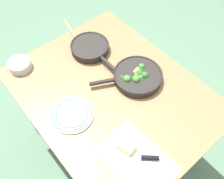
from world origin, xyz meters
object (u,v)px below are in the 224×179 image
grater_knife (142,158)px  prep_bowl_steel (20,65)px  wooden_spoon (77,39)px  cheese_block (126,146)px  skillet_eggs (90,48)px  skillet_broccoli (137,76)px  dinner_plate_stack (72,114)px

grater_knife → prep_bowl_steel: prep_bowl_steel is taller
wooden_spoon → cheese_block: (-0.77, 0.26, 0.01)m
cheese_block → skillet_eggs: bearing=-22.6°
wooden_spoon → prep_bowl_steel: bearing=-81.9°
skillet_broccoli → prep_bowl_steel: skillet_broccoli is taller
skillet_eggs → grater_knife: 0.77m
skillet_broccoli → skillet_eggs: 0.37m
grater_knife → dinner_plate_stack: (0.41, 0.12, 0.00)m
cheese_block → prep_bowl_steel: size_ratio=0.70×
skillet_eggs → cheese_block: bearing=-21.5°
grater_knife → wooden_spoon: bearing=-62.6°
skillet_eggs → prep_bowl_steel: skillet_eggs is taller
skillet_eggs → grater_knife: skillet_eggs is taller
skillet_broccoli → cheese_block: size_ratio=4.23×
skillet_eggs → grater_knife: bearing=-17.6°
dinner_plate_stack → prep_bowl_steel: bearing=5.8°
prep_bowl_steel → skillet_eggs: bearing=-111.5°
skillet_broccoli → wooden_spoon: bearing=-53.6°
wooden_spoon → grater_knife: bearing=-3.1°
skillet_broccoli → dinner_plate_stack: 0.44m
grater_knife → cheese_block: (0.09, 0.02, 0.01)m
grater_knife → prep_bowl_steel: (0.89, 0.17, 0.02)m
skillet_broccoli → prep_bowl_steel: (0.53, 0.48, -0.01)m
dinner_plate_stack → cheese_block: bearing=-163.0°
dinner_plate_stack → prep_bowl_steel: prep_bowl_steel is taller
wooden_spoon → dinner_plate_stack: 0.57m
skillet_broccoli → wooden_spoon: 0.50m
skillet_eggs → grater_knife: size_ratio=2.10×
grater_knife → cheese_block: size_ratio=1.99×
wooden_spoon → cheese_block: 0.81m
dinner_plate_stack → prep_bowl_steel: size_ratio=1.67×
skillet_eggs → dinner_plate_stack: size_ratio=1.76×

